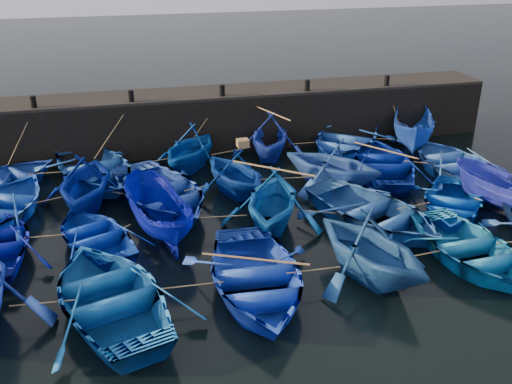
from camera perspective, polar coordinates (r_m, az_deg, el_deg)
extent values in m
plane|color=black|center=(18.28, 2.39, -6.04)|extent=(120.00, 120.00, 0.00)
cube|color=black|center=(27.20, -3.68, 7.26)|extent=(26.00, 2.50, 2.50)
cube|color=black|center=(26.84, -3.75, 9.93)|extent=(26.00, 2.50, 0.12)
cylinder|color=black|center=(25.77, -21.37, 8.40)|extent=(0.24, 0.24, 0.50)
cylinder|color=black|center=(25.53, -12.39, 9.37)|extent=(0.24, 0.24, 0.50)
cylinder|color=black|center=(25.91, -3.41, 10.12)|extent=(0.24, 0.24, 0.50)
cylinder|color=black|center=(26.89, 5.14, 10.59)|extent=(0.24, 0.24, 0.50)
cylinder|color=black|center=(28.40, 12.96, 10.83)|extent=(0.24, 0.24, 0.50)
imported|color=#163597|center=(24.58, -23.93, 1.27)|extent=(5.53, 5.31, 0.93)
imported|color=#1B4DA4|center=(24.00, -15.93, 2.30)|extent=(5.76, 6.78, 1.20)
imported|color=navy|center=(24.46, -6.60, 4.51)|extent=(4.86, 4.98, 1.99)
imported|color=#162EAD|center=(25.58, 1.40, 5.68)|extent=(4.52, 4.86, 2.08)
imported|color=#1B45A7|center=(26.77, 8.88, 5.25)|extent=(6.75, 7.02, 1.19)
imported|color=#163EAE|center=(27.67, 15.48, 6.03)|extent=(3.78, 5.16, 1.88)
imported|color=#00157E|center=(21.54, -16.63, 1.09)|extent=(4.25, 4.72, 2.20)
imported|color=#1D42B2|center=(21.24, -9.56, 0.00)|extent=(5.83, 6.83, 1.20)
imported|color=navy|center=(21.79, -2.08, 2.08)|extent=(4.27, 4.59, 1.96)
imported|color=#204792|center=(22.57, 7.64, 2.94)|extent=(5.36, 5.37, 2.15)
imported|color=navy|center=(24.37, 12.70, 2.84)|extent=(5.02, 6.02, 1.08)
imported|color=blue|center=(25.29, 19.20, 2.85)|extent=(3.94, 5.35, 1.07)
imported|color=#062AAC|center=(19.11, -15.81, -4.13)|extent=(4.33, 4.96, 0.86)
imported|color=#000780|center=(19.09, -9.85, -2.13)|extent=(2.60, 4.63, 1.69)
imported|color=#084A9E|center=(19.32, 1.67, -0.66)|extent=(4.79, 5.10, 2.15)
imported|color=#1E4B90|center=(20.00, 11.70, -1.89)|extent=(5.81, 6.58, 1.13)
imported|color=#043DB1|center=(21.64, 18.99, -1.00)|extent=(5.07, 5.42, 0.91)
imported|color=#1D269C|center=(22.37, 23.62, 0.01)|extent=(3.25, 4.33, 1.58)
imported|color=#0C4D99|center=(15.77, -14.34, -9.90)|extent=(5.37, 6.42, 1.14)
imported|color=blue|center=(16.00, -0.08, -8.53)|extent=(4.14, 5.59, 1.12)
imported|color=navy|center=(16.71, 11.42, -5.34)|extent=(4.88, 5.21, 2.21)
imported|color=blue|center=(18.69, 20.65, -5.25)|extent=(3.75, 5.05, 1.01)
cube|color=olive|center=(21.45, -1.34, 4.93)|extent=(0.43, 0.40, 0.28)
cylinder|color=tan|center=(24.22, -19.98, 1.82)|extent=(1.66, 0.13, 0.04)
cylinder|color=tan|center=(24.23, -11.18, 2.88)|extent=(2.22, 0.55, 0.04)
cylinder|color=tan|center=(25.11, -2.49, 4.12)|extent=(1.86, 0.55, 0.04)
cylinder|color=tan|center=(26.21, 5.20, 4.92)|extent=(1.78, 0.11, 0.04)
cylinder|color=tan|center=(27.24, 12.19, 5.23)|extent=(1.43, 0.46, 0.04)
cylinder|color=tan|center=(21.74, -20.46, -0.84)|extent=(1.25, 0.43, 0.04)
cylinder|color=tan|center=(21.47, -13.04, -0.18)|extent=(0.81, 0.55, 0.04)
cylinder|color=tan|center=(21.56, -5.74, 0.47)|extent=(1.12, 0.43, 0.04)
cylinder|color=tan|center=(22.28, 2.84, 1.39)|extent=(2.05, 0.27, 0.04)
cylinder|color=tan|center=(23.54, 10.22, 2.31)|extent=(0.81, 0.73, 0.04)
cylinder|color=tan|center=(24.78, 16.01, 2.87)|extent=(1.12, 0.62, 0.04)
cylinder|color=tan|center=(19.24, -20.36, -4.17)|extent=(1.24, 0.11, 0.04)
cylinder|color=tan|center=(19.11, -12.81, -3.36)|extent=(0.26, 0.24, 0.04)
cylinder|color=tan|center=(19.29, -4.02, -2.49)|extent=(2.08, 0.29, 0.04)
cylinder|color=tan|center=(19.70, 6.73, -2.00)|extent=(1.62, 0.80, 0.04)
cylinder|color=tan|center=(20.76, 15.50, -1.33)|extent=(1.33, 0.23, 0.04)
cylinder|color=tan|center=(22.02, 21.31, -0.66)|extent=(0.15, 0.28, 0.04)
cylinder|color=tan|center=(16.01, -20.57, -10.35)|extent=(1.64, 0.16, 0.04)
cylinder|color=tan|center=(15.77, -7.14, -9.33)|extent=(2.12, 0.12, 0.04)
cylinder|color=tan|center=(16.42, 5.78, -7.77)|extent=(1.61, 0.06, 0.04)
cylinder|color=tan|center=(17.77, 16.20, -6.02)|extent=(1.60, 0.18, 0.04)
cylinder|color=tan|center=(25.66, -22.45, 5.14)|extent=(1.30, 1.01, 2.09)
cylinder|color=tan|center=(25.28, -14.10, 6.01)|extent=(1.83, 1.11, 2.10)
cylinder|color=tan|center=(25.77, -5.14, 7.01)|extent=(1.81, 0.59, 2.09)
cylinder|color=tan|center=(26.32, -1.27, 7.48)|extent=(1.90, 0.07, 2.09)
cylinder|color=tan|center=(27.32, 6.60, 7.96)|extent=(1.48, 0.14, 2.09)
cylinder|color=tan|center=(28.56, 13.65, 8.16)|extent=(0.72, 0.58, 2.08)
cylinder|color=#99724C|center=(25.25, 1.42, 7.99)|extent=(1.08, 2.84, 0.06)
cylinder|color=#99724C|center=(24.17, 12.82, 4.09)|extent=(1.77, 2.49, 0.06)
cylinder|color=#99724C|center=(18.87, 1.71, 2.37)|extent=(2.34, 1.97, 0.06)
cylinder|color=#99724C|center=(15.69, -0.08, -6.72)|extent=(2.74, 1.32, 0.06)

